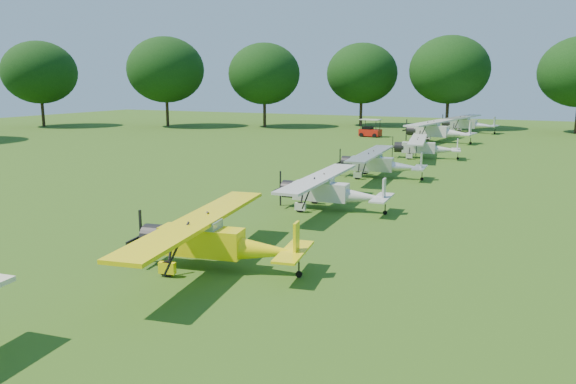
# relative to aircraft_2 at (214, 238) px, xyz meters

# --- Properties ---
(ground) EXTENTS (160.00, 160.00, 0.00)m
(ground) POSITION_rel_aircraft_2_xyz_m (-0.79, 8.80, -1.17)
(ground) COLOR #315114
(ground) RESTS_ON ground
(tree_belt) EXTENTS (137.36, 130.27, 14.52)m
(tree_belt) POSITION_rel_aircraft_2_xyz_m (2.78, 8.96, 6.86)
(tree_belt) COLOR #302412
(tree_belt) RESTS_ON ground
(aircraft_2) EXTENTS (6.43, 10.18, 2.00)m
(aircraft_2) POSITION_rel_aircraft_2_xyz_m (0.00, 0.00, 0.00)
(aircraft_2) COLOR #FDE80A
(aircraft_2) RESTS_ON ground
(aircraft_3) EXTENTS (6.05, 9.63, 1.90)m
(aircraft_3) POSITION_rel_aircraft_2_xyz_m (0.32, 10.61, -0.06)
(aircraft_3) COLOR silver
(aircraft_3) RESTS_ON ground
(aircraft_4) EXTENTS (6.09, 9.71, 1.91)m
(aircraft_4) POSITION_rel_aircraft_2_xyz_m (-0.11, 21.34, -0.05)
(aircraft_4) COLOR silver
(aircraft_4) RESTS_ON ground
(aircraft_5) EXTENTS (5.92, 9.37, 1.84)m
(aircraft_5) POSITION_rel_aircraft_2_xyz_m (0.64, 32.76, -0.09)
(aircraft_5) COLOR silver
(aircraft_5) RESTS_ON ground
(aircraft_6) EXTENTS (7.68, 12.19, 2.39)m
(aircraft_6) POSITION_rel_aircraft_2_xyz_m (-0.82, 46.51, 0.23)
(aircraft_6) COLOR silver
(aircraft_6) RESTS_ON ground
(aircraft_7) EXTENTS (7.28, 11.53, 2.26)m
(aircraft_7) POSITION_rel_aircraft_2_xyz_m (0.60, 60.02, 0.15)
(aircraft_7) COLOR silver
(aircraft_7) RESTS_ON ground
(golf_cart) EXTENTS (2.64, 1.82, 2.11)m
(golf_cart) POSITION_rel_aircraft_2_xyz_m (-9.24, 49.32, -0.46)
(golf_cart) COLOR #B9180D
(golf_cart) RESTS_ON ground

